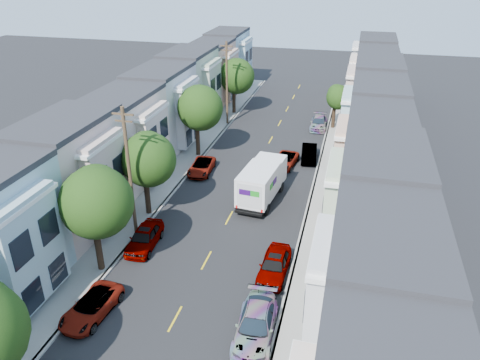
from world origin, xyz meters
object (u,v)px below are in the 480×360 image
object	(u,v)px
tree_e	(236,76)
parked_right_d	(319,123)
tree_b	(95,203)
utility_pole_near	(130,173)
parked_left_c	(144,238)
lead_sedan	(285,161)
parked_right_b	(274,265)
utility_pole_far	(227,84)
tree_c	(147,160)
parked_right_a	(256,325)
parked_right_c	(309,153)
fedex_truck	(262,181)
tree_d	(199,108)
parked_left_d	(202,167)
parked_left_b	(92,307)
tree_far_r	(338,98)

from	to	relation	value
tree_e	parked_right_d	world-z (taller)	tree_e
tree_b	utility_pole_near	xyz separation A→B (m)	(0.00, 4.77, -0.13)
parked_left_c	lead_sedan	bearing A→B (deg)	61.59
tree_b	parked_right_b	distance (m)	12.31
utility_pole_far	parked_right_b	xyz separation A→B (m)	(11.20, -28.38, -4.38)
tree_c	parked_right_a	bearing A→B (deg)	-44.75
parked_right_a	parked_right_c	xyz separation A→B (m)	(0.00, 25.51, -0.04)
utility_pole_far	lead_sedan	world-z (taller)	utility_pole_far
fedex_truck	parked_right_a	size ratio (longest dim) A/B	1.34
parked_right_d	tree_d	bearing A→B (deg)	-135.15
utility_pole_far	parked_right_c	distance (m)	14.79
utility_pole_near	parked_right_c	bearing A→B (deg)	57.24
tree_b	parked_left_d	size ratio (longest dim) A/B	1.71
parked_left_d	parked_left_c	bearing A→B (deg)	-93.66
utility_pole_far	lead_sedan	xyz separation A→B (m)	(9.03, -10.80, -4.54)
lead_sedan	parked_left_d	xyz separation A→B (m)	(-7.63, -3.51, 0.01)
parked_right_a	utility_pole_far	bearing A→B (deg)	105.35
parked_right_a	utility_pole_near	bearing A→B (deg)	141.30
utility_pole_near	parked_left_b	world-z (taller)	utility_pole_near
parked_left_b	tree_far_r	bearing A→B (deg)	77.39
utility_pole_far	parked_left_b	xyz separation A→B (m)	(1.40, -34.90, -4.53)
lead_sedan	parked_left_b	size ratio (longest dim) A/B	0.99
parked_right_b	utility_pole_far	bearing A→B (deg)	112.86
tree_d	parked_left_b	size ratio (longest dim) A/B	1.70
parked_left_b	parked_right_b	distance (m)	11.77
parked_right_c	parked_right_a	bearing A→B (deg)	-95.50
tree_d	lead_sedan	size ratio (longest dim) A/B	1.72
utility_pole_near	parked_right_b	distance (m)	12.26
parked_right_d	parked_right_b	bearing A→B (deg)	-91.36
utility_pole_near	parked_right_b	xyz separation A→B (m)	(11.20, -2.38, -4.38)
tree_d	tree_far_r	size ratio (longest dim) A/B	1.41
tree_e	parked_left_d	size ratio (longest dim) A/B	1.64
utility_pole_near	parked_left_b	distance (m)	10.08
tree_b	tree_e	distance (m)	35.15
tree_far_r	parked_right_b	size ratio (longest dim) A/B	1.14
fedex_truck	tree_d	bearing A→B (deg)	142.03
tree_e	tree_far_r	size ratio (longest dim) A/B	1.35
tree_c	tree_e	xyz separation A→B (m)	(0.00, 27.38, 0.08)
parked_left_b	utility_pole_far	bearing A→B (deg)	97.55
utility_pole_far	tree_e	bearing A→B (deg)	90.03
parked_right_a	parked_left_d	bearing A→B (deg)	113.51
tree_d	parked_right_d	world-z (taller)	tree_d
tree_far_r	utility_pole_near	bearing A→B (deg)	-115.48
tree_e	parked_right_d	size ratio (longest dim) A/B	1.61
tree_c	parked_left_c	bearing A→B (deg)	-72.52
tree_d	tree_b	bearing A→B (deg)	-90.00
fedex_truck	lead_sedan	world-z (taller)	fedex_truck
tree_e	parked_right_c	bearing A→B (deg)	-49.19
parked_left_c	fedex_truck	bearing A→B (deg)	49.52
tree_far_r	parked_right_b	distance (m)	30.29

